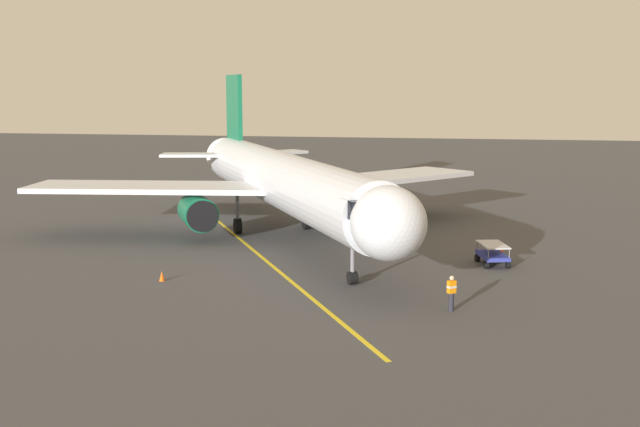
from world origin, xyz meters
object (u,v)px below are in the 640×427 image
(safety_cone_nose_right, at_px, (162,276))
(safety_cone_nose_left, at_px, (390,256))
(baggage_cart_near_nose, at_px, (493,254))
(airplane, at_px, (282,181))
(ground_crew_marshaller, at_px, (451,293))
(safety_cone_wing_port, at_px, (502,251))

(safety_cone_nose_right, bearing_deg, safety_cone_nose_left, -147.41)
(baggage_cart_near_nose, relative_size, safety_cone_nose_right, 5.23)
(baggage_cart_near_nose, distance_m, safety_cone_nose_right, 19.30)
(airplane, height_order, safety_cone_nose_right, airplane)
(ground_crew_marshaller, relative_size, safety_cone_nose_left, 3.11)
(airplane, xyz_separation_m, safety_cone_wing_port, (-14.89, 2.85, -3.73))
(safety_cone_wing_port, bearing_deg, airplane, -10.84)
(safety_cone_nose_left, relative_size, safety_cone_wing_port, 1.00)
(baggage_cart_near_nose, height_order, safety_cone_nose_right, baggage_cart_near_nose)
(safety_cone_nose_left, height_order, safety_cone_wing_port, same)
(safety_cone_nose_right, height_order, safety_cone_wing_port, same)
(airplane, bearing_deg, safety_cone_nose_right, 75.14)
(airplane, xyz_separation_m, safety_cone_nose_left, (-8.18, 5.80, -3.73))
(baggage_cart_near_nose, distance_m, safety_cone_nose_left, 6.09)
(ground_crew_marshaller, height_order, safety_cone_nose_left, ground_crew_marshaller)
(ground_crew_marshaller, bearing_deg, baggage_cart_near_nose, -101.64)
(ground_crew_marshaller, xyz_separation_m, safety_cone_nose_left, (3.95, -10.37, -0.61))
(baggage_cart_near_nose, xyz_separation_m, safety_cone_nose_right, (17.79, 7.47, -0.38))
(ground_crew_marshaller, bearing_deg, safety_cone_wing_port, -101.71)
(baggage_cart_near_nose, distance_m, safety_cone_wing_port, 3.05)
(baggage_cart_near_nose, bearing_deg, safety_cone_nose_right, 22.79)
(airplane, height_order, safety_cone_wing_port, airplane)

